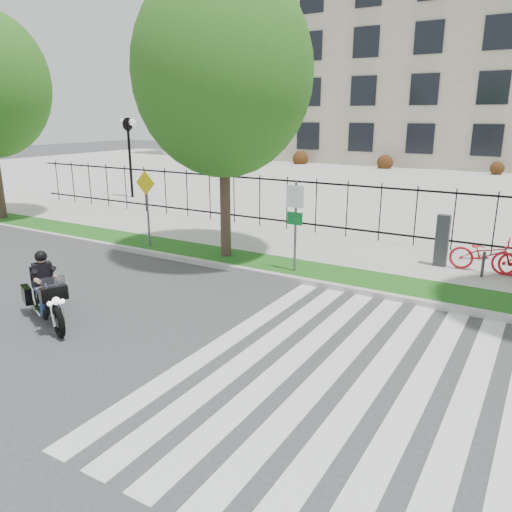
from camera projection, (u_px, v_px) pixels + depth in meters
The scene contains 13 objects.
ground at pixel (142, 321), 11.00m from camera, with size 120.00×120.00×0.00m, color #37373A.
curb at pixel (241, 270), 14.36m from camera, with size 60.00×0.20×0.15m, color #B4B0A9.
grass_verge at pixel (257, 262), 15.06m from camera, with size 60.00×1.50×0.15m, color #1A5314.
sidewalk at pixel (294, 245), 17.13m from camera, with size 60.00×3.50×0.15m, color #A7A49C.
plaza at pixel (419, 185), 31.61m from camera, with size 80.00×34.00×0.10m, color #A7A49C.
crosswalk_stripes at pixel (349, 377), 8.61m from camera, with size 5.70×8.00×0.01m, color silver, non-canonical shape.
iron_fence at pixel (316, 206), 18.28m from camera, with size 30.00×0.06×2.00m, color black, non-canonical shape.
office_building at pixel (482, 51), 45.33m from camera, with size 60.00×21.90×20.15m.
lamp_post_left at pixel (129, 138), 25.96m from camera, with size 1.06×0.70×4.25m.
street_tree_1 at pixel (223, 72), 14.12m from camera, with size 5.16×5.16×8.36m.
sign_pole_regulatory at pixel (295, 215), 13.58m from camera, with size 0.50×0.09×2.50m.
sign_pole_warning at pixel (147, 198), 16.27m from camera, with size 0.78×0.09×2.49m.
motorcycle_rider at pixel (47, 295), 10.75m from camera, with size 2.31×1.34×1.91m.
Camera 1 is at (7.41, -7.44, 4.38)m, focal length 35.00 mm.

